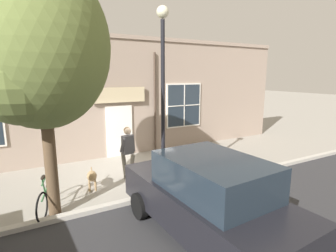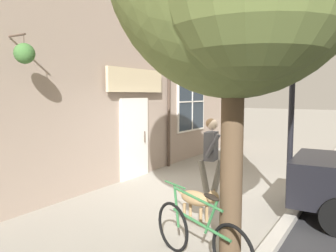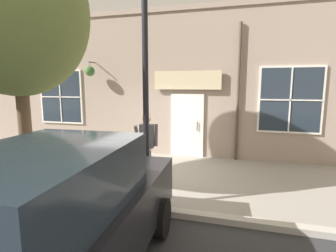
# 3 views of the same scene
# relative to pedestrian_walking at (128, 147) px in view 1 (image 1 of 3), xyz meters

# --- Properties ---
(ground_plane) EXTENTS (90.00, 90.00, 0.00)m
(ground_plane) POSITION_rel_pedestrian_walking_xyz_m (-0.29, 0.01, -1.03)
(ground_plane) COLOR gray
(storefront_facade) EXTENTS (0.95, 18.00, 4.90)m
(storefront_facade) POSITION_rel_pedestrian_walking_xyz_m (-2.63, 0.01, 1.43)
(storefront_facade) COLOR gray
(storefront_facade) RESTS_ON ground_plane
(pedestrian_walking) EXTENTS (0.55, 0.55, 1.71)m
(pedestrian_walking) POSITION_rel_pedestrian_walking_xyz_m (0.00, 0.00, 0.00)
(pedestrian_walking) COLOR #6B665B
(pedestrian_walking) RESTS_ON ground_plane
(dog_on_leash) EXTENTS (1.01, 0.39, 0.62)m
(dog_on_leash) POSITION_rel_pedestrian_walking_xyz_m (0.36, -1.26, -0.63)
(dog_on_leash) COLOR #997A51
(dog_on_leash) RESTS_ON ground_plane
(street_tree_by_curb) EXTENTS (3.26, 2.93, 5.73)m
(street_tree_by_curb) POSITION_rel_pedestrian_walking_xyz_m (1.46, -2.47, 2.77)
(street_tree_by_curb) COLOR brown
(street_tree_by_curb) RESTS_ON ground_plane
(leaning_bicycle) EXTENTS (1.67, 0.59, 1.00)m
(leaning_bicycle) POSITION_rel_pedestrian_walking_xyz_m (1.02, -2.52, -0.65)
(leaning_bicycle) COLOR black
(leaning_bicycle) RESTS_ON ground_plane
(parked_car_mid_block) EXTENTS (4.39, 2.11, 1.75)m
(parked_car_mid_block) POSITION_rel_pedestrian_walking_xyz_m (3.84, 0.31, -0.15)
(parked_car_mid_block) COLOR black
(parked_car_mid_block) RESTS_ON ground_plane
(street_lamp) EXTENTS (0.32, 0.32, 5.08)m
(street_lamp) POSITION_rel_pedestrian_walking_xyz_m (1.47, 0.53, 2.27)
(street_lamp) COLOR black
(street_lamp) RESTS_ON ground_plane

